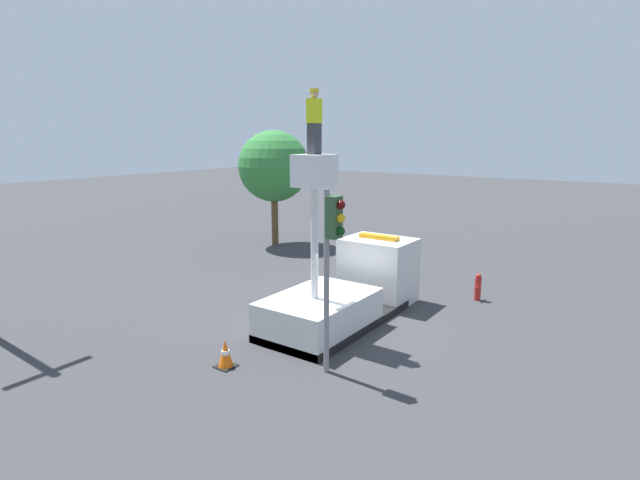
{
  "coord_description": "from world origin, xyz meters",
  "views": [
    {
      "loc": [
        -12.53,
        -8.16,
        5.83
      ],
      "look_at": [
        -2.04,
        -0.8,
        3.15
      ],
      "focal_mm": 28.0,
      "sensor_mm": 36.0,
      "label": 1
    }
  ],
  "objects_px": {
    "traffic_light_pole": "(332,246)",
    "tree_left_bg": "(274,167)",
    "worker": "(314,122)",
    "traffic_cone_rear": "(225,354)",
    "bucket_truck": "(348,290)",
    "fire_hydrant": "(478,287)"
  },
  "relations": [
    {
      "from": "fire_hydrant",
      "to": "traffic_cone_rear",
      "type": "xyz_separation_m",
      "value": [
        -9.02,
        3.59,
        -0.14
      ]
    },
    {
      "from": "traffic_light_pole",
      "to": "bucket_truck",
      "type": "bearing_deg",
      "value": 25.78
    },
    {
      "from": "bucket_truck",
      "to": "traffic_light_pole",
      "type": "bearing_deg",
      "value": -154.22
    },
    {
      "from": "traffic_cone_rear",
      "to": "tree_left_bg",
      "type": "distance_m",
      "value": 15.22
    },
    {
      "from": "fire_hydrant",
      "to": "traffic_cone_rear",
      "type": "relative_size",
      "value": 1.35
    },
    {
      "from": "worker",
      "to": "tree_left_bg",
      "type": "bearing_deg",
      "value": 45.31
    },
    {
      "from": "traffic_light_pole",
      "to": "tree_left_bg",
      "type": "height_order",
      "value": "tree_left_bg"
    },
    {
      "from": "worker",
      "to": "bucket_truck",
      "type": "bearing_deg",
      "value": 0.0
    },
    {
      "from": "traffic_light_pole",
      "to": "worker",
      "type": "bearing_deg",
      "value": 45.23
    },
    {
      "from": "worker",
      "to": "traffic_light_pole",
      "type": "height_order",
      "value": "worker"
    },
    {
      "from": "bucket_truck",
      "to": "fire_hydrant",
      "type": "relative_size",
      "value": 6.42
    },
    {
      "from": "bucket_truck",
      "to": "worker",
      "type": "distance_m",
      "value": 5.6
    },
    {
      "from": "bucket_truck",
      "to": "fire_hydrant",
      "type": "height_order",
      "value": "bucket_truck"
    },
    {
      "from": "worker",
      "to": "fire_hydrant",
      "type": "height_order",
      "value": "worker"
    },
    {
      "from": "worker",
      "to": "tree_left_bg",
      "type": "distance_m",
      "value": 12.98
    },
    {
      "from": "traffic_light_pole",
      "to": "fire_hydrant",
      "type": "height_order",
      "value": "traffic_light_pole"
    },
    {
      "from": "traffic_cone_rear",
      "to": "bucket_truck",
      "type": "bearing_deg",
      "value": -7.61
    },
    {
      "from": "worker",
      "to": "tree_left_bg",
      "type": "relative_size",
      "value": 0.28
    },
    {
      "from": "worker",
      "to": "traffic_cone_rear",
      "type": "height_order",
      "value": "worker"
    },
    {
      "from": "tree_left_bg",
      "to": "bucket_truck",
      "type": "bearing_deg",
      "value": -128.04
    },
    {
      "from": "worker",
      "to": "fire_hydrant",
      "type": "distance_m",
      "value": 8.79
    },
    {
      "from": "traffic_light_pole",
      "to": "tree_left_bg",
      "type": "relative_size",
      "value": 0.75
    }
  ]
}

